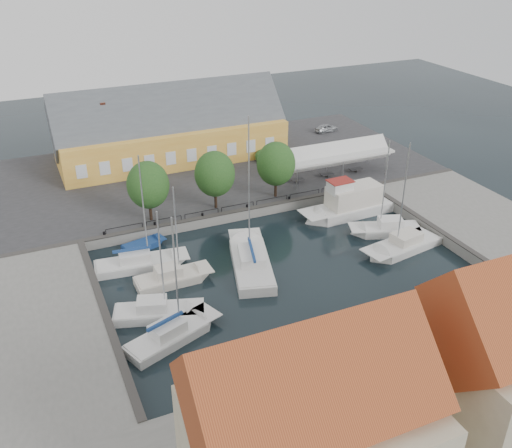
{
  "coord_description": "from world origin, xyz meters",
  "views": [
    {
      "loc": [
        -20.09,
        -39.46,
        27.47
      ],
      "look_at": [
        0.0,
        6.0,
        1.5
      ],
      "focal_mm": 40.0,
      "sensor_mm": 36.0,
      "label": 1
    }
  ],
  "objects_px": {
    "west_boat_c": "(157,314)",
    "launch_nw": "(143,246)",
    "car_silver": "(326,128)",
    "trawler": "(349,206)",
    "car_red": "(145,185)",
    "east_boat_b": "(403,247)",
    "warehouse": "(166,132)",
    "west_boat_a": "(139,265)",
    "launch_sw": "(216,396)",
    "east_boat_a": "(387,231)",
    "tent_canopy": "(336,155)",
    "west_boat_b": "(172,280)",
    "west_boat_d": "(172,337)",
    "center_sailboat": "(251,263)"
  },
  "relations": [
    {
      "from": "car_silver",
      "to": "trawler",
      "type": "height_order",
      "value": "trawler"
    },
    {
      "from": "center_sailboat",
      "to": "east_boat_b",
      "type": "xyz_separation_m",
      "value": [
        14.56,
        -3.0,
        -0.1
      ]
    },
    {
      "from": "warehouse",
      "to": "west_boat_a",
      "type": "relative_size",
      "value": 2.52
    },
    {
      "from": "east_boat_a",
      "to": "west_boat_d",
      "type": "distance_m",
      "value": 25.72
    },
    {
      "from": "car_red",
      "to": "east_boat_a",
      "type": "bearing_deg",
      "value": -57.67
    },
    {
      "from": "car_silver",
      "to": "east_boat_a",
      "type": "height_order",
      "value": "east_boat_a"
    },
    {
      "from": "car_silver",
      "to": "center_sailboat",
      "type": "distance_m",
      "value": 36.99
    },
    {
      "from": "west_boat_a",
      "to": "launch_nw",
      "type": "height_order",
      "value": "west_boat_a"
    },
    {
      "from": "car_red",
      "to": "trawler",
      "type": "relative_size",
      "value": 0.34
    },
    {
      "from": "car_red",
      "to": "east_boat_a",
      "type": "distance_m",
      "value": 27.1
    },
    {
      "from": "tent_canopy",
      "to": "launch_nw",
      "type": "bearing_deg",
      "value": -166.69
    },
    {
      "from": "east_boat_b",
      "to": "launch_sw",
      "type": "distance_m",
      "value": 25.63
    },
    {
      "from": "west_boat_c",
      "to": "east_boat_b",
      "type": "bearing_deg",
      "value": 2.05
    },
    {
      "from": "tent_canopy",
      "to": "west_boat_b",
      "type": "height_order",
      "value": "west_boat_b"
    },
    {
      "from": "car_silver",
      "to": "trawler",
      "type": "xyz_separation_m",
      "value": [
        -10.2,
        -22.52,
        -0.58
      ]
    },
    {
      "from": "west_boat_b",
      "to": "east_boat_b",
      "type": "bearing_deg",
      "value": -8.87
    },
    {
      "from": "east_boat_b",
      "to": "launch_nw",
      "type": "bearing_deg",
      "value": 155.14
    },
    {
      "from": "warehouse",
      "to": "center_sailboat",
      "type": "relative_size",
      "value": 1.98
    },
    {
      "from": "warehouse",
      "to": "center_sailboat",
      "type": "height_order",
      "value": "center_sailboat"
    },
    {
      "from": "warehouse",
      "to": "launch_nw",
      "type": "height_order",
      "value": "warehouse"
    },
    {
      "from": "east_boat_b",
      "to": "launch_nw",
      "type": "height_order",
      "value": "east_boat_b"
    },
    {
      "from": "warehouse",
      "to": "east_boat_a",
      "type": "height_order",
      "value": "warehouse"
    },
    {
      "from": "east_boat_b",
      "to": "tent_canopy",
      "type": "bearing_deg",
      "value": 82.73
    },
    {
      "from": "car_red",
      "to": "east_boat_b",
      "type": "distance_m",
      "value": 29.08
    },
    {
      "from": "west_boat_b",
      "to": "launch_nw",
      "type": "xyz_separation_m",
      "value": [
        -0.8,
        7.09,
        -0.17
      ]
    },
    {
      "from": "car_silver",
      "to": "center_sailboat",
      "type": "xyz_separation_m",
      "value": [
        -24.07,
        -28.07,
        -1.24
      ]
    },
    {
      "from": "west_boat_c",
      "to": "warehouse",
      "type": "bearing_deg",
      "value": 72.37
    },
    {
      "from": "tent_canopy",
      "to": "warehouse",
      "type": "bearing_deg",
      "value": 140.14
    },
    {
      "from": "tent_canopy",
      "to": "west_boat_c",
      "type": "distance_m",
      "value": 31.77
    },
    {
      "from": "center_sailboat",
      "to": "west_boat_d",
      "type": "xyz_separation_m",
      "value": [
        -9.53,
        -7.1,
        -0.09
      ]
    },
    {
      "from": "west_boat_a",
      "to": "launch_nw",
      "type": "xyz_separation_m",
      "value": [
        1.2,
        3.5,
        -0.18
      ]
    },
    {
      "from": "launch_sw",
      "to": "launch_nw",
      "type": "relative_size",
      "value": 1.13
    },
    {
      "from": "launch_nw",
      "to": "west_boat_d",
      "type": "bearing_deg",
      "value": -95.59
    },
    {
      "from": "tent_canopy",
      "to": "west_boat_b",
      "type": "relative_size",
      "value": 1.47
    },
    {
      "from": "west_boat_c",
      "to": "launch_nw",
      "type": "xyz_separation_m",
      "value": [
        1.73,
        11.37,
        -0.17
      ]
    },
    {
      "from": "west_boat_a",
      "to": "launch_nw",
      "type": "relative_size",
      "value": 2.57
    },
    {
      "from": "car_silver",
      "to": "west_boat_c",
      "type": "bearing_deg",
      "value": 125.56
    },
    {
      "from": "tent_canopy",
      "to": "west_boat_c",
      "type": "bearing_deg",
      "value": -146.95
    },
    {
      "from": "warehouse",
      "to": "car_red",
      "type": "xyz_separation_m",
      "value": [
        -5.16,
        -8.84,
        -2.83
      ]
    },
    {
      "from": "trawler",
      "to": "launch_sw",
      "type": "height_order",
      "value": "trawler"
    },
    {
      "from": "car_silver",
      "to": "west_boat_d",
      "type": "bearing_deg",
      "value": 128.57
    },
    {
      "from": "east_boat_a",
      "to": "west_boat_b",
      "type": "relative_size",
      "value": 1.09
    },
    {
      "from": "warehouse",
      "to": "launch_nw",
      "type": "bearing_deg",
      "value": -112.46
    },
    {
      "from": "trawler",
      "to": "west_boat_d",
      "type": "bearing_deg",
      "value": -151.61
    },
    {
      "from": "warehouse",
      "to": "car_silver",
      "type": "distance_m",
      "value": 24.2
    },
    {
      "from": "west_boat_a",
      "to": "west_boat_b",
      "type": "bearing_deg",
      "value": -60.89
    },
    {
      "from": "car_red",
      "to": "west_boat_c",
      "type": "xyz_separation_m",
      "value": [
        -4.72,
        -22.24,
        -1.33
      ]
    },
    {
      "from": "trawler",
      "to": "car_red",
      "type": "bearing_deg",
      "value": 145.95
    },
    {
      "from": "east_boat_a",
      "to": "west_boat_a",
      "type": "relative_size",
      "value": 0.92
    },
    {
      "from": "warehouse",
      "to": "launch_nw",
      "type": "distance_m",
      "value": 21.77
    }
  ]
}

